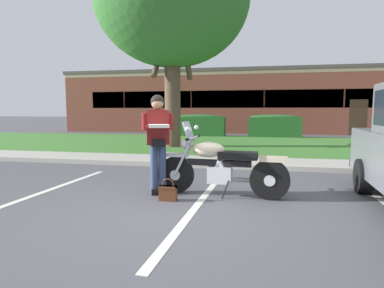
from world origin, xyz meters
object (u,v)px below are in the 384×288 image
shade_tree (172,1)px  hedge_left (198,125)px  rider_person (158,136)px  handbag (168,192)px  brick_building (263,102)px  motorcycle (226,167)px  hedge_center_left (274,126)px

shade_tree → hedge_left: (-0.01, 5.62, -4.86)m
rider_person → handbag: size_ratio=4.74×
rider_person → handbag: bearing=-53.9°
handbag → brick_building: size_ratio=0.01×
motorcycle → handbag: bearing=-152.0°
motorcycle → shade_tree: (-2.70, 6.75, 5.03)m
rider_person → hedge_center_left: size_ratio=0.63×
handbag → hedge_left: size_ratio=0.12×
rider_person → hedge_left: size_ratio=0.57×
motorcycle → rider_person: 1.27m
hedge_left → hedge_center_left: same height
hedge_center_left → hedge_left: bearing=180.0°
handbag → shade_tree: shade_tree is taller
rider_person → brick_building: brick_building is taller
hedge_left → hedge_center_left: size_ratio=1.10×
shade_tree → rider_person: bearing=-77.3°
hedge_center_left → brick_building: size_ratio=0.10×
hedge_center_left → brick_building: bearing=94.1°
handbag → hedge_center_left: hedge_center_left is taller
hedge_center_left → handbag: bearing=-100.2°
motorcycle → shade_tree: shade_tree is taller
handbag → shade_tree: bearing=104.1°
brick_building → hedge_left: bearing=-117.6°
hedge_center_left → brick_building: 7.12m
motorcycle → brick_building: 19.42m
rider_person → brick_building: size_ratio=0.06×
motorcycle → rider_person: rider_person is taller
shade_tree → hedge_left: shade_tree is taller
motorcycle → hedge_center_left: motorcycle is taller
handbag → shade_tree: (-1.82, 7.22, 5.37)m
shade_tree → handbag: bearing=-75.9°
handbag → brick_building: bearing=84.8°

